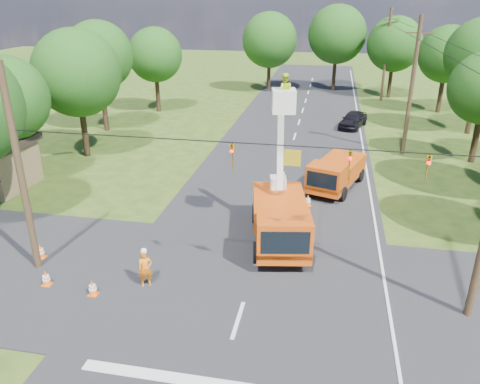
% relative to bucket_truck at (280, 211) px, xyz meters
% --- Properties ---
extents(ground, '(140.00, 140.00, 0.00)m').
position_rel_bucket_truck_xyz_m(ground, '(-0.83, 13.70, -1.69)').
color(ground, '#2C4615').
rests_on(ground, ground).
extents(road_main, '(12.00, 100.00, 0.06)m').
position_rel_bucket_truck_xyz_m(road_main, '(-0.83, 13.70, -1.69)').
color(road_main, black).
rests_on(road_main, ground).
extents(road_cross, '(56.00, 10.00, 0.07)m').
position_rel_bucket_truck_xyz_m(road_cross, '(-0.83, -4.30, -1.69)').
color(road_cross, black).
rests_on(road_cross, ground).
extents(edge_line, '(0.12, 90.00, 0.02)m').
position_rel_bucket_truck_xyz_m(edge_line, '(4.77, 13.70, -1.69)').
color(edge_line, silver).
rests_on(edge_line, ground).
extents(bucket_truck, '(3.51, 6.82, 8.10)m').
position_rel_bucket_truck_xyz_m(bucket_truck, '(0.00, 0.00, 0.00)').
color(bucket_truck, '#CD3D0E').
rests_on(bucket_truck, ground).
extents(second_truck, '(3.76, 6.03, 2.12)m').
position_rel_bucket_truck_xyz_m(second_truck, '(2.62, 7.49, -0.58)').
color(second_truck, '#CD3D0E').
rests_on(second_truck, ground).
extents(ground_worker, '(0.72, 0.65, 1.64)m').
position_rel_bucket_truck_xyz_m(ground_worker, '(-5.02, -4.78, -0.87)').
color(ground_worker, orange).
rests_on(ground_worker, ground).
extents(distant_car, '(3.03, 4.70, 1.49)m').
position_rel_bucket_truck_xyz_m(distant_car, '(4.12, 22.81, -0.94)').
color(distant_car, black).
rests_on(distant_car, ground).
extents(traffic_cone_2, '(0.38, 0.38, 0.71)m').
position_rel_bucket_truck_xyz_m(traffic_cone_2, '(0.82, 1.12, -1.33)').
color(traffic_cone_2, '#FF5C0D').
rests_on(traffic_cone_2, ground).
extents(traffic_cone_3, '(0.38, 0.38, 0.71)m').
position_rel_bucket_truck_xyz_m(traffic_cone_3, '(1.11, 4.57, -1.33)').
color(traffic_cone_3, '#FF5C0D').
rests_on(traffic_cone_3, ground).
extents(traffic_cone_4, '(0.38, 0.38, 0.71)m').
position_rel_bucket_truck_xyz_m(traffic_cone_4, '(-6.90, -5.82, -1.33)').
color(traffic_cone_4, '#FF5C0D').
rests_on(traffic_cone_4, ground).
extents(traffic_cone_5, '(0.38, 0.38, 0.71)m').
position_rel_bucket_truck_xyz_m(traffic_cone_5, '(-9.13, -5.55, -1.33)').
color(traffic_cone_5, '#FF5C0D').
rests_on(traffic_cone_5, ground).
extents(traffic_cone_6, '(0.38, 0.38, 0.71)m').
position_rel_bucket_truck_xyz_m(traffic_cone_6, '(-10.62, -3.59, -1.33)').
color(traffic_cone_6, '#FF5C0D').
rests_on(traffic_cone_6, ground).
extents(traffic_cone_7, '(0.38, 0.38, 0.71)m').
position_rel_bucket_truck_xyz_m(traffic_cone_7, '(3.06, 9.25, -1.33)').
color(traffic_cone_7, '#FF5C0D').
rests_on(traffic_cone_7, ground).
extents(pole_right_mid, '(1.80, 0.30, 10.00)m').
position_rel_bucket_truck_xyz_m(pole_right_mid, '(7.67, 15.70, 3.42)').
color(pole_right_mid, '#4C3823').
rests_on(pole_right_mid, ground).
extents(pole_right_far, '(1.80, 0.30, 10.00)m').
position_rel_bucket_truck_xyz_m(pole_right_far, '(7.67, 35.70, 3.42)').
color(pole_right_far, '#4C3823').
rests_on(pole_right_far, ground).
extents(pole_left, '(0.30, 0.30, 9.00)m').
position_rel_bucket_truck_xyz_m(pole_left, '(-10.33, -4.30, 2.81)').
color(pole_left, '#4C3823').
rests_on(pole_left, ground).
extents(signal_span, '(18.00, 0.29, 1.07)m').
position_rel_bucket_truck_xyz_m(signal_span, '(1.40, -4.31, 4.19)').
color(signal_span, black).
rests_on(signal_span, ground).
extents(tree_left_c, '(5.20, 5.20, 8.06)m').
position_rel_bucket_truck_xyz_m(tree_left_c, '(-17.33, 4.70, 3.75)').
color(tree_left_c, '#382616').
rests_on(tree_left_c, ground).
extents(tree_left_d, '(6.20, 6.20, 9.24)m').
position_rel_bucket_truck_xyz_m(tree_left_d, '(-15.83, 10.70, 4.44)').
color(tree_left_d, '#382616').
rests_on(tree_left_d, ground).
extents(tree_left_e, '(5.80, 5.80, 9.41)m').
position_rel_bucket_truck_xyz_m(tree_left_e, '(-17.63, 17.70, 4.80)').
color(tree_left_e, '#382616').
rests_on(tree_left_e, ground).
extents(tree_left_f, '(5.40, 5.40, 8.40)m').
position_rel_bucket_truck_xyz_m(tree_left_f, '(-15.63, 25.70, 4.00)').
color(tree_left_f, '#382616').
rests_on(tree_left_f, ground).
extents(tree_right_e, '(5.60, 5.60, 8.63)m').
position_rel_bucket_truck_xyz_m(tree_right_e, '(12.97, 30.70, 4.12)').
color(tree_right_e, '#382616').
rests_on(tree_right_e, ground).
extents(tree_far_a, '(6.60, 6.60, 9.50)m').
position_rel_bucket_truck_xyz_m(tree_far_a, '(-5.83, 38.70, 4.50)').
color(tree_far_a, '#382616').
rests_on(tree_far_a, ground).
extents(tree_far_b, '(7.00, 7.00, 10.32)m').
position_rel_bucket_truck_xyz_m(tree_far_b, '(2.17, 40.70, 5.12)').
color(tree_far_b, '#382616').
rests_on(tree_far_b, ground).
extents(tree_far_c, '(6.20, 6.20, 9.18)m').
position_rel_bucket_truck_xyz_m(tree_far_c, '(8.67, 37.70, 4.37)').
color(tree_far_c, '#382616').
rests_on(tree_far_c, ground).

